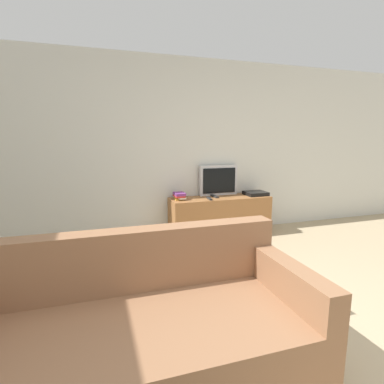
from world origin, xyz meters
TOP-DOWN VIEW (x-y plane):
  - ground_plane at (0.00, 0.00)m, footprint 14.00×14.00m
  - wall_back at (0.00, 3.03)m, footprint 9.00×0.06m
  - tv_stand at (0.62, 2.75)m, footprint 1.51×0.45m
  - television at (0.66, 2.94)m, footprint 0.61×0.09m
  - couch at (-0.94, 0.33)m, footprint 2.07×0.94m
  - book_stack at (-0.01, 2.78)m, footprint 0.15×0.23m
  - remote_on_stand at (0.54, 2.79)m, footprint 0.06×0.20m
  - remote_secondary at (0.40, 2.65)m, footprint 0.06×0.18m
  - set_top_box at (1.21, 2.75)m, footprint 0.32×0.29m

SIDE VIEW (x-z plane):
  - ground_plane at x=0.00m, z-range 0.00..0.00m
  - couch at x=-0.94m, z-range -0.14..0.71m
  - tv_stand at x=0.62m, z-range 0.00..0.59m
  - remote_on_stand at x=0.54m, z-range 0.59..0.62m
  - remote_secondary at x=0.40m, z-range 0.59..0.62m
  - set_top_box at x=1.21m, z-range 0.59..0.65m
  - book_stack at x=-0.01m, z-range 0.60..0.69m
  - television at x=0.66m, z-range 0.59..1.05m
  - wall_back at x=0.00m, z-range 0.00..2.60m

